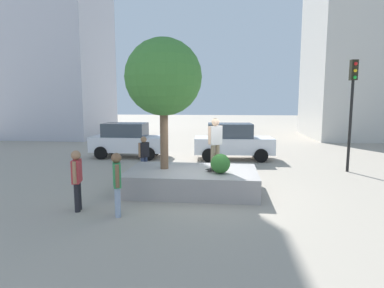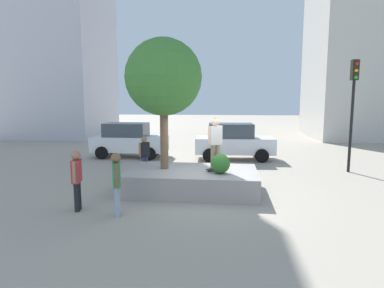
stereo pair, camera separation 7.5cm
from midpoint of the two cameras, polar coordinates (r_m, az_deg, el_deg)
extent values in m
plane|color=#9E9384|center=(10.94, 2.14, -8.78)|extent=(120.00, 120.00, 0.00)
cube|color=gray|center=(11.17, -0.19, -6.47)|extent=(4.42, 2.64, 0.74)
cylinder|color=brown|center=(11.19, -5.14, 1.77)|extent=(0.28, 0.28, 2.43)
sphere|color=#3D7A33|center=(11.16, -5.26, 11.68)|extent=(2.61, 2.61, 2.61)
sphere|color=#2D6628|center=(10.58, 4.83, -3.46)|extent=(0.64, 0.64, 0.64)
cube|color=black|center=(11.08, 3.89, -4.30)|extent=(0.64, 0.77, 0.02)
sphere|color=beige|center=(10.84, 3.39, -4.76)|extent=(0.06, 0.06, 0.06)
sphere|color=beige|center=(10.95, 2.70, -4.63)|extent=(0.06, 0.06, 0.06)
sphere|color=beige|center=(11.24, 5.03, -4.33)|extent=(0.06, 0.06, 0.06)
sphere|color=beige|center=(11.34, 4.36, -4.21)|extent=(0.06, 0.06, 0.06)
cylinder|color=#847056|center=(11.06, 4.31, -2.15)|extent=(0.15, 0.15, 0.81)
cylinder|color=#847056|center=(10.95, 3.50, -2.25)|extent=(0.15, 0.15, 0.81)
cube|color=silver|center=(10.90, 3.94, 1.53)|extent=(0.48, 0.44, 0.63)
cylinder|color=#D8AD8C|center=(11.05, 4.94, 1.69)|extent=(0.10, 0.10, 0.60)
cylinder|color=#D8AD8C|center=(10.76, 2.91, 1.55)|extent=(0.10, 0.10, 0.60)
sphere|color=#D8AD8C|center=(10.87, 3.96, 3.88)|extent=(0.26, 0.26, 0.26)
cube|color=white|center=(18.09, -11.14, 0.06)|extent=(4.06, 1.73, 0.81)
cube|color=#38424C|center=(18.07, -11.81, 2.49)|extent=(2.28, 1.51, 0.73)
cylinder|color=black|center=(18.62, -6.51, -0.89)|extent=(0.69, 0.21, 0.69)
cylinder|color=black|center=(16.99, -7.80, -1.73)|extent=(0.69, 0.21, 0.69)
cylinder|color=black|center=(19.37, -14.00, -0.74)|extent=(0.69, 0.21, 0.69)
cylinder|color=black|center=(17.80, -15.91, -1.53)|extent=(0.69, 0.21, 0.69)
cube|color=white|center=(17.24, 7.22, -0.19)|extent=(4.20, 1.98, 0.82)
cube|color=#38424C|center=(17.13, 6.58, 2.39)|extent=(2.39, 1.66, 0.74)
cylinder|color=black|center=(18.30, 11.08, -1.12)|extent=(0.71, 0.25, 0.70)
cylinder|color=black|center=(16.62, 11.95, -2.03)|extent=(0.71, 0.25, 0.70)
cylinder|color=black|center=(18.09, 2.83, -1.08)|extent=(0.71, 0.25, 0.70)
cylinder|color=black|center=(16.39, 2.86, -2.00)|extent=(0.71, 0.25, 0.70)
cylinder|color=black|center=(15.53, 26.00, 2.76)|extent=(0.12, 0.12, 3.96)
cube|color=black|center=(15.55, 26.53, 11.61)|extent=(0.30, 0.26, 0.85)
sphere|color=red|center=(15.43, 26.83, 12.54)|extent=(0.14, 0.14, 0.14)
sphere|color=gold|center=(15.41, 26.76, 11.51)|extent=(0.14, 0.14, 0.14)
sphere|color=green|center=(15.39, 26.70, 10.47)|extent=(0.14, 0.14, 0.14)
cylinder|color=#8C9EB7|center=(8.97, -13.19, -9.99)|extent=(0.15, 0.15, 0.82)
cylinder|color=#8C9EB7|center=(9.16, -13.26, -9.62)|extent=(0.15, 0.15, 0.82)
cube|color=#338C4C|center=(8.87, -13.37, -5.29)|extent=(0.36, 0.50, 0.64)
cylinder|color=brown|center=(8.63, -13.29, -5.53)|extent=(0.10, 0.10, 0.61)
cylinder|color=brown|center=(9.11, -13.45, -4.85)|extent=(0.10, 0.10, 0.61)
sphere|color=brown|center=(8.78, -13.46, -2.40)|extent=(0.27, 0.27, 0.27)
cylinder|color=navy|center=(13.54, -8.89, -3.97)|extent=(0.14, 0.14, 0.78)
cylinder|color=navy|center=(13.66, -8.30, -3.86)|extent=(0.14, 0.14, 0.78)
cube|color=black|center=(13.48, -8.66, -1.03)|extent=(0.40, 0.47, 0.61)
cylinder|color=#9E7251|center=(13.33, -9.40, -1.07)|extent=(0.09, 0.09, 0.57)
cylinder|color=#9E7251|center=(13.63, -7.93, -0.85)|extent=(0.09, 0.09, 0.57)
sphere|color=#9E7251|center=(13.42, -8.69, 0.79)|extent=(0.25, 0.25, 0.25)
cylinder|color=black|center=(9.88, -19.57, -8.58)|extent=(0.15, 0.15, 0.82)
cylinder|color=black|center=(9.69, -19.84, -8.90)|extent=(0.15, 0.15, 0.82)
cube|color=#B23338|center=(9.61, -19.91, -4.54)|extent=(0.29, 0.50, 0.64)
cylinder|color=#9E7251|center=(9.84, -19.57, -4.14)|extent=(0.10, 0.10, 0.61)
cylinder|color=#9E7251|center=(9.37, -20.26, -4.74)|extent=(0.10, 0.10, 0.61)
sphere|color=#9E7251|center=(9.53, -20.03, -1.86)|extent=(0.27, 0.27, 0.27)
cube|color=beige|center=(31.83, 28.68, 20.70)|extent=(8.65, 8.32, 21.53)
camera|label=1|loc=(0.04, -90.20, -0.03)|focal=30.21mm
camera|label=2|loc=(0.04, 89.80, 0.03)|focal=30.21mm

